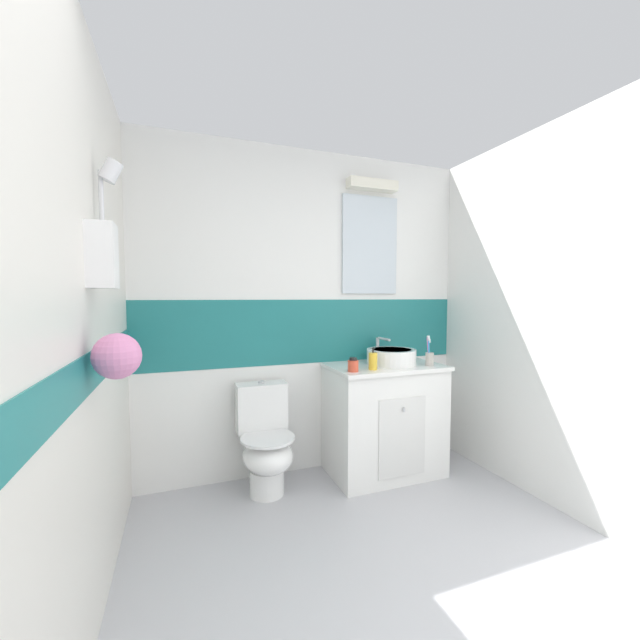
# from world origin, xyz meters

# --- Properties ---
(ground_plane) EXTENTS (3.20, 3.48, 0.04)m
(ground_plane) POSITION_xyz_m (0.00, 1.20, -0.02)
(ground_plane) COLOR #B2B2B7
(wall_back_tiled) EXTENTS (3.20, 0.20, 2.50)m
(wall_back_tiled) POSITION_xyz_m (0.01, 2.45, 1.26)
(wall_back_tiled) COLOR white
(wall_back_tiled) RESTS_ON ground_plane
(wall_left_shower_alcove) EXTENTS (0.30, 3.48, 2.50)m
(wall_left_shower_alcove) POSITION_xyz_m (-1.35, 1.20, 1.25)
(wall_left_shower_alcove) COLOR silver
(wall_left_shower_alcove) RESTS_ON ground_plane
(wall_right_plain) EXTENTS (0.10, 3.48, 2.50)m
(wall_right_plain) POSITION_xyz_m (1.35, 1.20, 1.25)
(wall_right_plain) COLOR white
(wall_right_plain) RESTS_ON ground_plane
(vanity_cabinet) EXTENTS (0.87, 0.55, 0.85)m
(vanity_cabinet) POSITION_xyz_m (0.51, 2.14, 0.43)
(vanity_cabinet) COLOR white
(vanity_cabinet) RESTS_ON ground_plane
(sink_basin) EXTENTS (0.38, 0.42, 0.20)m
(sink_basin) POSITION_xyz_m (0.56, 2.13, 0.91)
(sink_basin) COLOR white
(sink_basin) RESTS_ON vanity_cabinet
(toilet) EXTENTS (0.37, 0.50, 0.76)m
(toilet) POSITION_xyz_m (-0.42, 2.15, 0.35)
(toilet) COLOR white
(toilet) RESTS_ON ground_plane
(toothbrush_cup) EXTENTS (0.06, 0.06, 0.23)m
(toothbrush_cup) POSITION_xyz_m (0.80, 1.97, 0.91)
(toothbrush_cup) COLOR #B2ADA3
(toothbrush_cup) RESTS_ON vanity_cabinet
(soap_dispenser) EXTENTS (0.06, 0.06, 0.16)m
(soap_dispenser) POSITION_xyz_m (0.33, 1.98, 0.91)
(soap_dispenser) COLOR yellow
(soap_dispenser) RESTS_ON vanity_cabinet
(hair_gel_jar) EXTENTS (0.07, 0.07, 0.10)m
(hair_gel_jar) POSITION_xyz_m (0.16, 1.97, 0.90)
(hair_gel_jar) COLOR #D84C33
(hair_gel_jar) RESTS_ON vanity_cabinet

